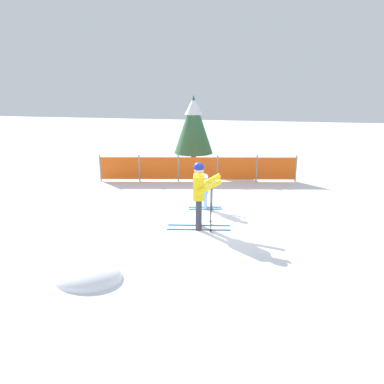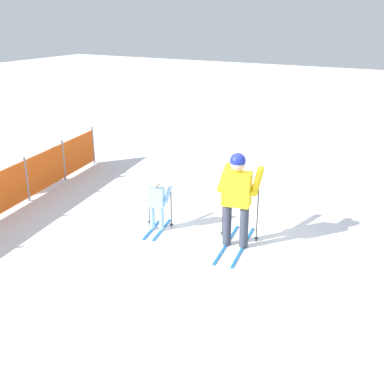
{
  "view_description": "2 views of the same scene",
  "coord_description": "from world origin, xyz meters",
  "px_view_note": "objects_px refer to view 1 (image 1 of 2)",
  "views": [
    {
      "loc": [
        1.57,
        -8.96,
        3.53
      ],
      "look_at": [
        -0.5,
        0.94,
        0.63
      ],
      "focal_mm": 35.0,
      "sensor_mm": 36.0,
      "label": 1
    },
    {
      "loc": [
        -7.18,
        -3.19,
        3.92
      ],
      "look_at": [
        0.25,
        0.93,
        0.72
      ],
      "focal_mm": 45.0,
      "sensor_mm": 36.0,
      "label": 2
    }
  ],
  "objects_px": {
    "safety_fence": "(198,168)",
    "conifer_far": "(194,124)",
    "skier_adult": "(200,189)",
    "skier_child": "(206,189)"
  },
  "relations": [
    {
      "from": "safety_fence",
      "to": "conifer_far",
      "type": "bearing_deg",
      "value": 105.45
    },
    {
      "from": "skier_adult",
      "to": "skier_child",
      "type": "height_order",
      "value": "skier_adult"
    },
    {
      "from": "skier_adult",
      "to": "conifer_far",
      "type": "relative_size",
      "value": 0.55
    },
    {
      "from": "skier_adult",
      "to": "safety_fence",
      "type": "distance_m",
      "value": 4.84
    },
    {
      "from": "skier_adult",
      "to": "safety_fence",
      "type": "relative_size",
      "value": 0.23
    },
    {
      "from": "safety_fence",
      "to": "conifer_far",
      "type": "relative_size",
      "value": 2.33
    },
    {
      "from": "conifer_far",
      "to": "skier_adult",
      "type": "bearing_deg",
      "value": -77.15
    },
    {
      "from": "skier_child",
      "to": "safety_fence",
      "type": "distance_m",
      "value": 3.25
    },
    {
      "from": "skier_child",
      "to": "safety_fence",
      "type": "bearing_deg",
      "value": 92.03
    },
    {
      "from": "skier_child",
      "to": "conifer_far",
      "type": "bearing_deg",
      "value": 92.18
    }
  ]
}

